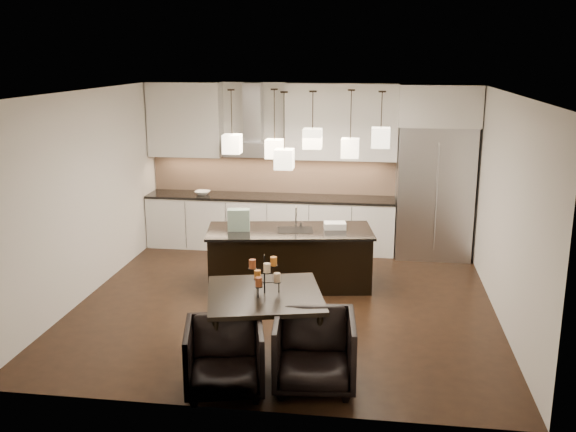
# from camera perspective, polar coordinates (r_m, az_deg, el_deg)

# --- Properties ---
(floor) EXTENTS (5.50, 5.50, 0.02)m
(floor) POSITION_cam_1_polar(r_m,az_deg,el_deg) (8.76, -0.18, -7.69)
(floor) COLOR black
(floor) RESTS_ON ground
(ceiling) EXTENTS (5.50, 5.50, 0.02)m
(ceiling) POSITION_cam_1_polar(r_m,az_deg,el_deg) (8.14, -0.20, 11.05)
(ceiling) COLOR white
(ceiling) RESTS_ON wall_back
(wall_back) EXTENTS (5.50, 0.02, 2.80)m
(wall_back) POSITION_cam_1_polar(r_m,az_deg,el_deg) (11.03, 1.85, 4.50)
(wall_back) COLOR silver
(wall_back) RESTS_ON ground
(wall_front) EXTENTS (5.50, 0.02, 2.80)m
(wall_front) POSITION_cam_1_polar(r_m,az_deg,el_deg) (5.72, -4.13, -4.78)
(wall_front) COLOR silver
(wall_front) RESTS_ON ground
(wall_left) EXTENTS (0.02, 5.50, 2.80)m
(wall_left) POSITION_cam_1_polar(r_m,az_deg,el_deg) (9.14, -17.59, 1.80)
(wall_left) COLOR silver
(wall_left) RESTS_ON ground
(wall_right) EXTENTS (0.02, 5.50, 2.80)m
(wall_right) POSITION_cam_1_polar(r_m,az_deg,el_deg) (8.42, 18.75, 0.68)
(wall_right) COLOR silver
(wall_right) RESTS_ON ground
(refrigerator) EXTENTS (1.20, 0.72, 2.15)m
(refrigerator) POSITION_cam_1_polar(r_m,az_deg,el_deg) (10.70, 12.88, 2.07)
(refrigerator) COLOR #B7B7BA
(refrigerator) RESTS_ON floor
(fridge_panel) EXTENTS (1.26, 0.72, 0.65)m
(fridge_panel) POSITION_cam_1_polar(r_m,az_deg,el_deg) (10.50, 13.30, 9.55)
(fridge_panel) COLOR silver
(fridge_panel) RESTS_ON refrigerator
(lower_cabinets) EXTENTS (4.21, 0.62, 0.88)m
(lower_cabinets) POSITION_cam_1_polar(r_m,az_deg,el_deg) (11.00, -1.61, -0.65)
(lower_cabinets) COLOR silver
(lower_cabinets) RESTS_ON floor
(countertop) EXTENTS (4.21, 0.66, 0.04)m
(countertop) POSITION_cam_1_polar(r_m,az_deg,el_deg) (10.89, -1.63, 1.69)
(countertop) COLOR black
(countertop) RESTS_ON lower_cabinets
(backsplash) EXTENTS (4.21, 0.02, 0.63)m
(backsplash) POSITION_cam_1_polar(r_m,az_deg,el_deg) (11.11, -1.38, 3.71)
(backsplash) COLOR tan
(backsplash) RESTS_ON countertop
(upper_cab_left) EXTENTS (1.25, 0.35, 1.25)m
(upper_cab_left) POSITION_cam_1_polar(r_m,az_deg,el_deg) (11.16, -9.14, 8.46)
(upper_cab_left) COLOR silver
(upper_cab_left) RESTS_ON wall_back
(upper_cab_right) EXTENTS (1.85, 0.35, 1.25)m
(upper_cab_right) POSITION_cam_1_polar(r_m,az_deg,el_deg) (10.69, 4.75, 8.34)
(upper_cab_right) COLOR silver
(upper_cab_right) RESTS_ON wall_back
(hood_canopy) EXTENTS (0.90, 0.52, 0.24)m
(hood_canopy) POSITION_cam_1_polar(r_m,az_deg,el_deg) (10.84, -3.19, 6.03)
(hood_canopy) COLOR #B7B7BA
(hood_canopy) RESTS_ON wall_back
(hood_chimney) EXTENTS (0.30, 0.28, 0.96)m
(hood_chimney) POSITION_cam_1_polar(r_m,az_deg,el_deg) (10.88, -3.12, 9.24)
(hood_chimney) COLOR #B7B7BA
(hood_chimney) RESTS_ON hood_canopy
(fruit_bowl) EXTENTS (0.26, 0.26, 0.06)m
(fruit_bowl) POSITION_cam_1_polar(r_m,az_deg,el_deg) (11.08, -7.60, 2.06)
(fruit_bowl) COLOR silver
(fruit_bowl) RESTS_ON countertop
(island_body) EXTENTS (2.38, 1.25, 0.80)m
(island_body) POSITION_cam_1_polar(r_m,az_deg,el_deg) (9.24, 0.15, -3.82)
(island_body) COLOR black
(island_body) RESTS_ON floor
(island_top) EXTENTS (2.46, 1.33, 0.04)m
(island_top) POSITION_cam_1_polar(r_m,az_deg,el_deg) (9.12, 0.16, -1.33)
(island_top) COLOR black
(island_top) RESTS_ON island_body
(faucet) EXTENTS (0.12, 0.23, 0.34)m
(faucet) POSITION_cam_1_polar(r_m,az_deg,el_deg) (9.16, 0.71, -0.03)
(faucet) COLOR silver
(faucet) RESTS_ON island_top
(tote_bag) EXTENTS (0.33, 0.21, 0.31)m
(tote_bag) POSITION_cam_1_polar(r_m,az_deg,el_deg) (9.07, -4.40, -0.34)
(tote_bag) COLOR #17452C
(tote_bag) RESTS_ON island_top
(food_container) EXTENTS (0.34, 0.26, 0.09)m
(food_container) POSITION_cam_1_polar(r_m,az_deg,el_deg) (9.19, 4.19, -0.85)
(food_container) COLOR silver
(food_container) RESTS_ON island_top
(dining_table) EXTENTS (1.48, 1.48, 0.73)m
(dining_table) POSITION_cam_1_polar(r_m,az_deg,el_deg) (7.17, -2.07, -9.59)
(dining_table) COLOR black
(dining_table) RESTS_ON floor
(candelabra) EXTENTS (0.43, 0.43, 0.43)m
(candelabra) POSITION_cam_1_polar(r_m,az_deg,el_deg) (6.95, -2.11, -5.20)
(candelabra) COLOR black
(candelabra) RESTS_ON dining_table
(candle_a) EXTENTS (0.09, 0.09, 0.10)m
(candle_a) POSITION_cam_1_polar(r_m,az_deg,el_deg) (6.98, -0.98, -5.48)
(candle_a) COLOR beige
(candle_a) RESTS_ON candelabra
(candle_b) EXTENTS (0.09, 0.09, 0.10)m
(candle_b) POSITION_cam_1_polar(r_m,az_deg,el_deg) (7.07, -2.73, -5.21)
(candle_b) COLOR orange
(candle_b) RESTS_ON candelabra
(candle_c) EXTENTS (0.09, 0.09, 0.10)m
(candle_c) POSITION_cam_1_polar(r_m,az_deg,el_deg) (6.85, -2.61, -5.86)
(candle_c) COLOR brown
(candle_c) RESTS_ON candelabra
(candle_d) EXTENTS (0.09, 0.09, 0.10)m
(candle_d) POSITION_cam_1_polar(r_m,az_deg,el_deg) (7.01, -1.29, -4.04)
(candle_d) COLOR orange
(candle_d) RESTS_ON candelabra
(candle_e) EXTENTS (0.09, 0.09, 0.10)m
(candle_e) POSITION_cam_1_polar(r_m,az_deg,el_deg) (6.93, -3.18, -4.28)
(candle_e) COLOR brown
(candle_e) RESTS_ON candelabra
(candle_f) EXTENTS (0.09, 0.09, 0.10)m
(candle_f) POSITION_cam_1_polar(r_m,az_deg,el_deg) (6.80, -1.88, -4.63)
(candle_f) COLOR beige
(candle_f) RESTS_ON candelabra
(armchair_left) EXTENTS (0.92, 0.93, 0.71)m
(armchair_left) POSITION_cam_1_polar(r_m,az_deg,el_deg) (6.50, -5.66, -12.42)
(armchair_left) COLOR black
(armchair_left) RESTS_ON floor
(armchair_right) EXTENTS (0.87, 0.90, 0.75)m
(armchair_right) POSITION_cam_1_polar(r_m,az_deg,el_deg) (6.55, 2.34, -11.94)
(armchair_right) COLOR black
(armchair_right) RESTS_ON floor
(pendant_a) EXTENTS (0.24, 0.24, 0.26)m
(pendant_a) POSITION_cam_1_polar(r_m,az_deg,el_deg) (8.92, -4.98, 6.40)
(pendant_a) COLOR #FEEDC5
(pendant_a) RESTS_ON ceiling
(pendant_b) EXTENTS (0.24, 0.24, 0.26)m
(pendant_b) POSITION_cam_1_polar(r_m,az_deg,el_deg) (9.03, -1.21, 6.00)
(pendant_b) COLOR #FEEDC5
(pendant_b) RESTS_ON ceiling
(pendant_c) EXTENTS (0.24, 0.24, 0.26)m
(pendant_c) POSITION_cam_1_polar(r_m,az_deg,el_deg) (8.50, 2.19, 6.89)
(pendant_c) COLOR #FEEDC5
(pendant_c) RESTS_ON ceiling
(pendant_d) EXTENTS (0.24, 0.24, 0.26)m
(pendant_d) POSITION_cam_1_polar(r_m,az_deg,el_deg) (8.86, 5.54, 6.03)
(pendant_d) COLOR #FEEDC5
(pendant_d) RESTS_ON ceiling
(pendant_e) EXTENTS (0.24, 0.24, 0.26)m
(pendant_e) POSITION_cam_1_polar(r_m,az_deg,el_deg) (8.54, 8.24, 6.91)
(pendant_e) COLOR #FEEDC5
(pendant_e) RESTS_ON ceiling
(pendant_f) EXTENTS (0.24, 0.24, 0.26)m
(pendant_f) POSITION_cam_1_polar(r_m,az_deg,el_deg) (8.38, -0.34, 5.08)
(pendant_f) COLOR #FEEDC5
(pendant_f) RESTS_ON ceiling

